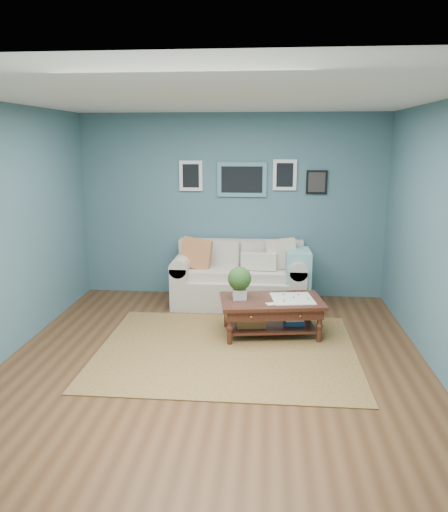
# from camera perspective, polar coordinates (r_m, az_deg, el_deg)

# --- Properties ---
(room_shell) EXTENTS (5.00, 5.02, 2.70)m
(room_shell) POSITION_cam_1_polar(r_m,az_deg,el_deg) (5.03, -1.05, 2.24)
(room_shell) COLOR brown
(room_shell) RESTS_ON ground
(area_rug) EXTENTS (2.87, 2.30, 0.01)m
(area_rug) POSITION_cam_1_polar(r_m,az_deg,el_deg) (5.70, 0.30, -10.70)
(area_rug) COLOR brown
(area_rug) RESTS_ON ground
(loveseat) EXTENTS (1.92, 0.87, 0.99)m
(loveseat) POSITION_cam_1_polar(r_m,az_deg,el_deg) (7.14, 2.45, -2.41)
(loveseat) COLOR beige
(loveseat) RESTS_ON ground
(coffee_table) EXTENTS (1.30, 0.88, 0.84)m
(coffee_table) POSITION_cam_1_polar(r_m,az_deg,el_deg) (6.03, 4.83, -5.65)
(coffee_table) COLOR #34140F
(coffee_table) RESTS_ON ground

